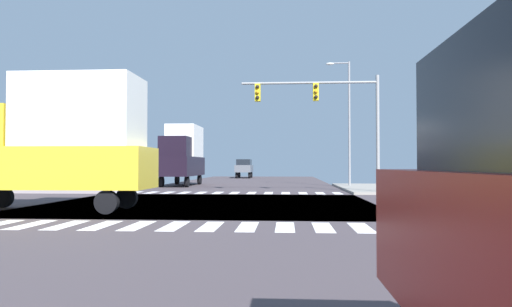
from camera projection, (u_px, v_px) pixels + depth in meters
The scene contains 10 objects.
ground at pixel (210, 204), 19.60m from camera, with size 90.00×90.00×0.05m.
sidewalk_corner_ne at pixel (431, 188), 30.71m from camera, with size 12.00×12.00×0.14m.
sidewalk_corner_nw at pixel (57, 187), 32.43m from camera, with size 12.00×12.00×0.14m.
crosswalk_near at pixel (156, 226), 12.33m from camera, with size 13.50×2.00×0.01m.
crosswalk_far at pixel (226, 193), 26.90m from camera, with size 13.50×2.00×0.01m.
traffic_signal_mast at pixel (324, 106), 26.40m from camera, with size 7.96×0.55×6.83m.
street_lamp at pixel (346, 113), 33.72m from camera, with size 1.78×0.32×9.31m.
suv_queued_3 at pixel (244, 167), 57.37m from camera, with size 1.96×4.60×2.34m.
box_truck_leading_1 at pixel (58, 140), 16.50m from camera, with size 7.20×2.40×4.85m.
box_truck_trailing_2 at pixel (182, 153), 36.45m from camera, with size 2.40×7.20×4.85m.
Camera 1 is at (3.28, -19.47, 1.66)m, focal length 32.02 mm.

